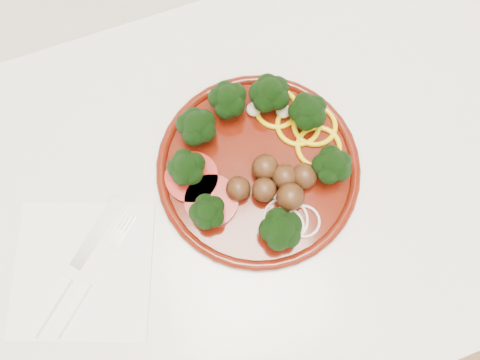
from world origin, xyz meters
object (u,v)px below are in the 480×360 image
object	(u,v)px
napkin	(83,270)
plate	(257,162)
knife	(65,281)
fork	(81,294)

from	to	relation	value
napkin	plate	bearing A→B (deg)	11.58
knife	plate	bearing A→B (deg)	-29.13
plate	knife	world-z (taller)	plate
plate	napkin	xyz separation A→B (m)	(-0.26, -0.05, -0.02)
napkin	knife	xyz separation A→B (m)	(-0.02, -0.01, 0.01)
plate	knife	xyz separation A→B (m)	(-0.28, -0.06, -0.01)
plate	napkin	size ratio (longest dim) A/B	1.57
napkin	fork	size ratio (longest dim) A/B	1.24
plate	fork	world-z (taller)	plate
plate	knife	size ratio (longest dim) A/B	1.74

